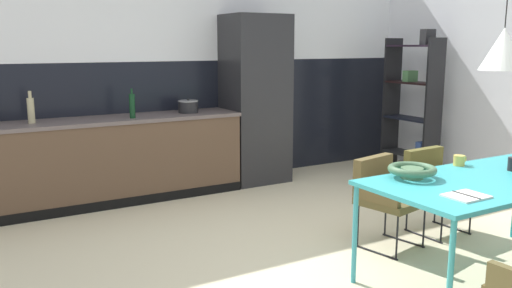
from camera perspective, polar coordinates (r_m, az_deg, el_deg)
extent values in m
plane|color=beige|center=(4.23, 9.88, -13.01)|extent=(8.53, 8.53, 0.00)
cube|color=black|center=(6.56, -7.12, 2.35)|extent=(6.56, 0.12, 1.49)
cube|color=brown|center=(5.87, -18.31, -2.17)|extent=(3.47, 0.60, 0.88)
cube|color=#5F5351|center=(5.79, -18.57, 2.26)|extent=(3.50, 0.63, 0.04)
cube|color=black|center=(5.67, -17.43, -6.60)|extent=(3.47, 0.01, 0.10)
cube|color=#232326|center=(6.52, -0.07, 4.81)|extent=(0.72, 0.60, 2.04)
cube|color=teal|center=(4.15, 24.25, -3.49)|extent=(1.91, 0.91, 0.03)
cylinder|color=teal|center=(3.86, 10.59, -9.54)|extent=(0.04, 0.04, 0.72)
cylinder|color=teal|center=(3.33, 20.17, -13.44)|extent=(0.04, 0.04, 0.72)
cube|color=brown|center=(4.56, 14.45, -5.94)|extent=(0.57, 0.55, 0.06)
cube|color=brown|center=(4.62, 12.49, -3.24)|extent=(0.46, 0.17, 0.31)
cube|color=brown|center=(4.72, 15.99, -4.21)|extent=(0.14, 0.42, 0.14)
cube|color=brown|center=(4.36, 12.90, -5.28)|extent=(0.14, 0.42, 0.14)
cylinder|color=black|center=(4.70, 17.64, -8.42)|extent=(0.02, 0.02, 0.38)
cylinder|color=black|center=(4.37, 14.95, -9.71)|extent=(0.02, 0.02, 0.38)
cylinder|color=black|center=(4.89, 13.77, -7.48)|extent=(0.02, 0.02, 0.38)
cylinder|color=black|center=(4.58, 10.92, -8.62)|extent=(0.02, 0.02, 0.38)
cylinder|color=black|center=(4.85, 15.56, -9.98)|extent=(0.10, 0.41, 0.02)
cylinder|color=black|center=(4.54, 12.79, -11.31)|extent=(0.10, 0.41, 0.02)
cube|color=brown|center=(5.04, 19.21, -4.75)|extent=(0.51, 0.49, 0.06)
cube|color=brown|center=(5.12, 17.56, -2.23)|extent=(0.46, 0.11, 0.32)
cube|color=brown|center=(5.19, 20.75, -3.28)|extent=(0.08, 0.42, 0.14)
cube|color=brown|center=(4.85, 17.70, -4.05)|extent=(0.08, 0.42, 0.14)
cylinder|color=black|center=(5.16, 22.11, -7.09)|extent=(0.02, 0.02, 0.37)
cylinder|color=black|center=(4.84, 19.40, -8.04)|extent=(0.02, 0.02, 0.37)
cylinder|color=black|center=(5.37, 18.76, -6.18)|extent=(0.02, 0.02, 0.37)
cylinder|color=black|center=(5.07, 15.96, -7.02)|extent=(0.02, 0.02, 0.37)
cylinder|color=black|center=(5.31, 20.27, -8.43)|extent=(0.04, 0.41, 0.02)
cylinder|color=black|center=(5.01, 17.52, -9.42)|extent=(0.04, 0.41, 0.02)
cylinder|color=#4C704C|center=(3.90, 16.45, -3.01)|extent=(0.16, 0.16, 0.08)
torus|color=#446949|center=(3.90, 16.47, -2.64)|extent=(0.34, 0.34, 0.05)
cube|color=white|center=(3.50, 21.06, -5.40)|extent=(0.12, 0.20, 0.01)
cube|color=white|center=(3.59, 22.31, -5.07)|extent=(0.12, 0.20, 0.01)
cube|color=#262628|center=(3.54, 21.70, -5.11)|extent=(0.01, 0.21, 0.00)
cylinder|color=gold|center=(4.42, 21.03, -1.67)|extent=(0.09, 0.09, 0.08)
torus|color=gold|center=(4.47, 21.48, -1.53)|extent=(0.06, 0.01, 0.06)
cylinder|color=black|center=(6.14, -7.31, 3.97)|extent=(0.23, 0.23, 0.13)
cylinder|color=gray|center=(6.13, -7.33, 4.62)|extent=(0.23, 0.23, 0.01)
sphere|color=black|center=(6.13, -7.33, 4.79)|extent=(0.02, 0.02, 0.02)
cylinder|color=tan|center=(5.70, -23.07, 3.32)|extent=(0.07, 0.07, 0.25)
cylinder|color=tan|center=(5.68, -23.19, 4.93)|extent=(0.03, 0.03, 0.07)
cylinder|color=#0F3319|center=(5.76, -13.19, 4.00)|extent=(0.06, 0.06, 0.26)
cylinder|color=#0F3319|center=(5.75, -13.26, 5.56)|extent=(0.02, 0.02, 0.06)
cube|color=black|center=(7.52, 14.35, 4.22)|extent=(0.30, 0.03, 1.77)
cube|color=black|center=(7.01, 18.57, 3.55)|extent=(0.30, 0.03, 1.77)
cube|color=black|center=(7.36, 16.13, -1.02)|extent=(0.30, 0.72, 0.02)
cube|color=#334C8C|center=(7.18, 17.54, -0.51)|extent=(0.18, 0.10, 0.19)
cube|color=black|center=(7.28, 16.32, 2.64)|extent=(0.30, 0.72, 0.02)
cube|color=black|center=(7.23, 16.52, 6.35)|extent=(0.30, 0.72, 0.02)
cube|color=#4C7F4C|center=(7.26, 16.27, 7.04)|extent=(0.18, 0.10, 0.14)
cube|color=black|center=(7.22, 16.72, 10.10)|extent=(0.30, 0.72, 0.02)
cube|color=#262628|center=(7.08, 18.01, 10.91)|extent=(0.18, 0.10, 0.19)
cone|color=white|center=(4.04, 25.07, 9.24)|extent=(0.31, 0.31, 0.29)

